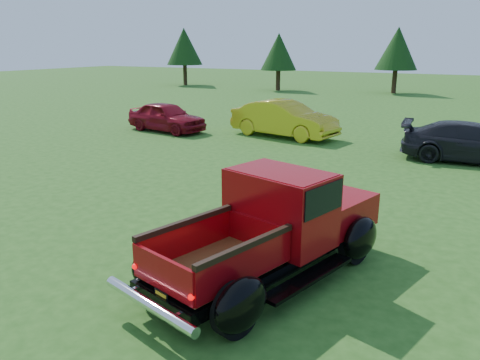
% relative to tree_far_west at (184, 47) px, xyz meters
% --- Properties ---
extents(ground, '(120.00, 120.00, 0.00)m').
position_rel_tree_far_west_xyz_m(ground, '(22.00, -30.00, -3.52)').
color(ground, '#275418').
rests_on(ground, ground).
extents(tree_far_west, '(3.33, 3.33, 5.20)m').
position_rel_tree_far_west_xyz_m(tree_far_west, '(0.00, 0.00, 0.00)').
color(tree_far_west, '#332114').
rests_on(tree_far_west, ground).
extents(tree_west, '(2.94, 2.94, 4.60)m').
position_rel_tree_far_west_xyz_m(tree_west, '(10.00, -1.00, -0.41)').
color(tree_west, '#332114').
rests_on(tree_west, ground).
extents(tree_mid_left, '(3.20, 3.20, 5.00)m').
position_rel_tree_far_west_xyz_m(tree_mid_left, '(19.00, 1.00, -0.14)').
color(tree_mid_left, '#332114').
rests_on(tree_mid_left, ground).
extents(pickup_truck, '(3.12, 4.85, 1.70)m').
position_rel_tree_far_west_xyz_m(pickup_truck, '(23.06, -30.88, -2.71)').
color(pickup_truck, black).
rests_on(pickup_truck, ground).
extents(show_car_red, '(3.90, 2.05, 1.27)m').
position_rel_tree_far_west_xyz_m(show_car_red, '(13.50, -21.10, -2.89)').
color(show_car_red, maroon).
rests_on(show_car_red, ground).
extents(show_car_yellow, '(4.64, 2.31, 1.46)m').
position_rel_tree_far_west_xyz_m(show_car_yellow, '(18.50, -19.88, -2.79)').
color(show_car_yellow, gold).
rests_on(show_car_yellow, ground).
extents(show_car_grey, '(4.46, 2.07, 1.26)m').
position_rel_tree_far_west_xyz_m(show_car_grey, '(25.50, -21.06, -2.89)').
color(show_car_grey, black).
rests_on(show_car_grey, ground).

